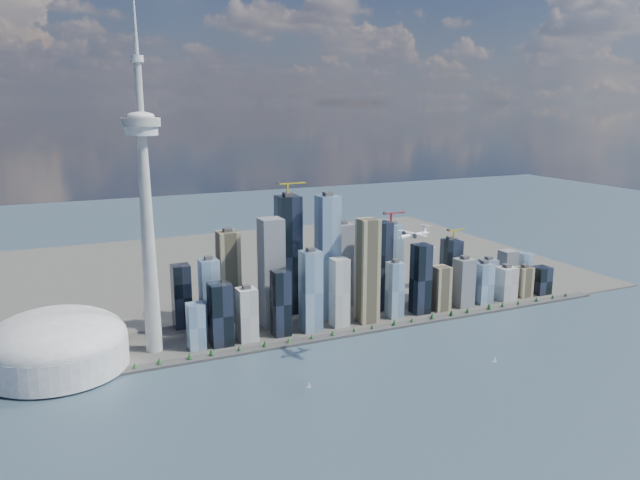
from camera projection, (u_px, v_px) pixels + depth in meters
name	position (u px, v px, depth m)	size (l,w,h in m)	color
ground	(427.00, 399.00, 822.77)	(4000.00, 4000.00, 0.00)	#2D3C4F
seawall	(343.00, 335.00, 1044.78)	(1100.00, 22.00, 4.00)	#383838
land	(257.00, 271.00, 1445.28)	(1400.00, 900.00, 3.00)	#4C4C47
shoreline_trees	(343.00, 331.00, 1043.32)	(960.53, 7.20, 8.80)	#3F2D1E
skyscraper_cluster	(351.00, 276.00, 1130.30)	(736.00, 142.00, 242.90)	black
needle_tower	(146.00, 203.00, 927.08)	(56.00, 56.00, 550.50)	#9D9D98
dome_stadium	(56.00, 344.00, 904.11)	(200.00, 200.00, 86.00)	#BDBDBD
airplane	(414.00, 235.00, 900.04)	(62.44, 55.57, 15.32)	white
sailboat_west	(309.00, 385.00, 854.31)	(7.38, 3.70, 10.27)	white
sailboat_east	(495.00, 360.00, 939.20)	(7.09, 3.55, 9.87)	white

